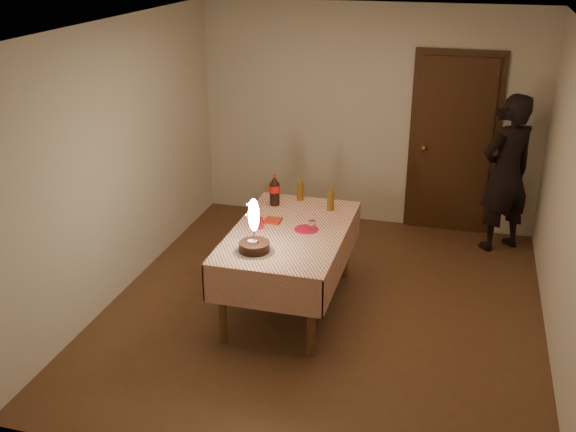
# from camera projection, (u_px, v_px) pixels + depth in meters

# --- Properties ---
(ground) EXTENTS (4.00, 4.50, 0.01)m
(ground) POSITION_uv_depth(u_px,v_px,m) (324.00, 308.00, 6.39)
(ground) COLOR brown
(ground) RESTS_ON ground
(room_shell) EXTENTS (4.04, 4.54, 2.62)m
(room_shell) POSITION_uv_depth(u_px,v_px,m) (333.00, 138.00, 5.81)
(room_shell) COLOR beige
(room_shell) RESTS_ON ground
(dining_table) EXTENTS (1.02, 1.72, 0.79)m
(dining_table) POSITION_uv_depth(u_px,v_px,m) (289.00, 240.00, 6.16)
(dining_table) COLOR brown
(dining_table) RESTS_ON ground
(birthday_cake) EXTENTS (0.33, 0.33, 0.48)m
(birthday_cake) POSITION_uv_depth(u_px,v_px,m) (254.00, 238.00, 5.66)
(birthday_cake) COLOR white
(birthday_cake) RESTS_ON dining_table
(red_plate) EXTENTS (0.22, 0.22, 0.01)m
(red_plate) POSITION_uv_depth(u_px,v_px,m) (306.00, 229.00, 6.12)
(red_plate) COLOR #B80C29
(red_plate) RESTS_ON dining_table
(red_cup) EXTENTS (0.08, 0.08, 0.10)m
(red_cup) POSITION_uv_depth(u_px,v_px,m) (259.00, 223.00, 6.14)
(red_cup) COLOR #AF0C21
(red_cup) RESTS_ON dining_table
(clear_cup) EXTENTS (0.07, 0.07, 0.09)m
(clear_cup) POSITION_uv_depth(u_px,v_px,m) (312.00, 225.00, 6.11)
(clear_cup) COLOR white
(clear_cup) RESTS_ON dining_table
(napkin_stack) EXTENTS (0.15, 0.15, 0.02)m
(napkin_stack) POSITION_uv_depth(u_px,v_px,m) (273.00, 221.00, 6.29)
(napkin_stack) COLOR #A72813
(napkin_stack) RESTS_ON dining_table
(cola_bottle) EXTENTS (0.10, 0.10, 0.32)m
(cola_bottle) POSITION_uv_depth(u_px,v_px,m) (275.00, 190.00, 6.63)
(cola_bottle) COLOR black
(cola_bottle) RESTS_ON dining_table
(amber_bottle_left) EXTENTS (0.06, 0.06, 0.25)m
(amber_bottle_left) POSITION_uv_depth(u_px,v_px,m) (300.00, 189.00, 6.76)
(amber_bottle_left) COLOR brown
(amber_bottle_left) RESTS_ON dining_table
(amber_bottle_right) EXTENTS (0.06, 0.06, 0.25)m
(amber_bottle_right) POSITION_uv_depth(u_px,v_px,m) (331.00, 199.00, 6.52)
(amber_bottle_right) COLOR brown
(amber_bottle_right) RESTS_ON dining_table
(photographer) EXTENTS (0.76, 0.73, 1.76)m
(photographer) POSITION_uv_depth(u_px,v_px,m) (506.00, 173.00, 7.30)
(photographer) COLOR black
(photographer) RESTS_ON ground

